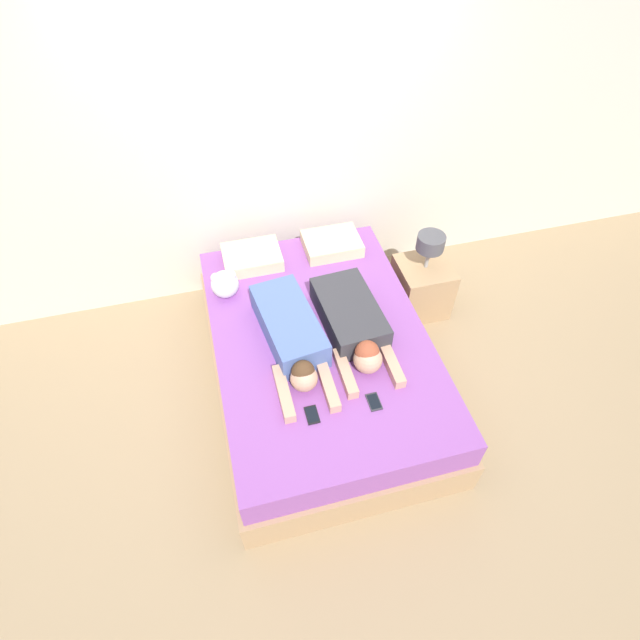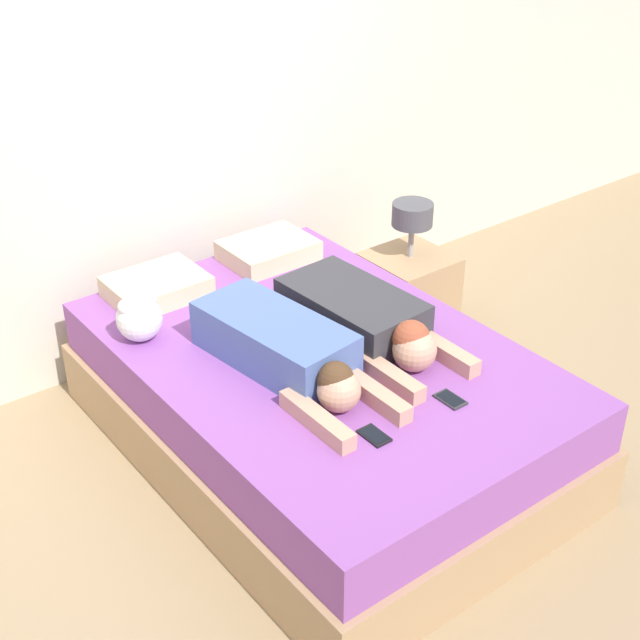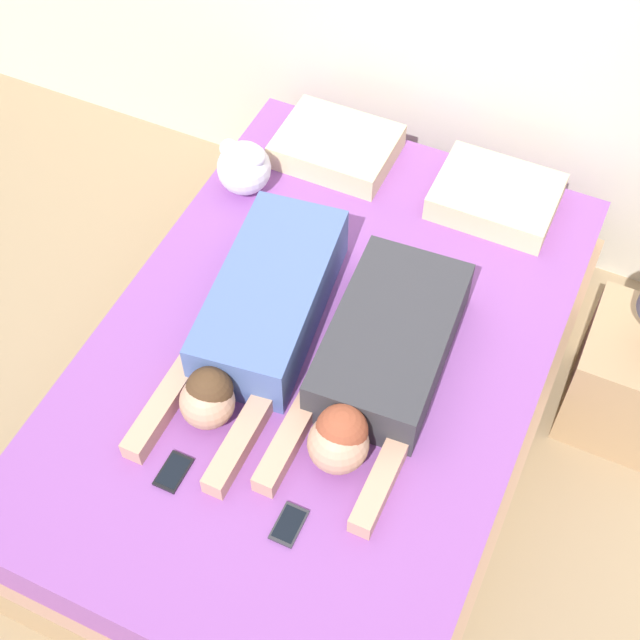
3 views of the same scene
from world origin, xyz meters
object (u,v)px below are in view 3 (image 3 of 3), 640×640
object	(u,v)px
bed	(320,390)
person_right	(378,364)
pillow_head_right	(496,197)
person_left	(258,317)
pillow_head_left	(337,146)
cell_phone_left	(173,472)
plush_toy	(244,167)
cell_phone_right	(289,525)
nightstand	(636,376)

from	to	relation	value
bed	person_right	xyz separation A→B (m)	(0.22, -0.04, 0.36)
pillow_head_right	person_left	xyz separation A→B (m)	(-0.53, -0.90, 0.05)
pillow_head_left	cell_phone_left	xyz separation A→B (m)	(0.12, -1.46, -0.05)
pillow_head_left	plush_toy	xyz separation A→B (m)	(-0.24, -0.30, 0.06)
pillow_head_left	pillow_head_right	world-z (taller)	same
pillow_head_right	person_right	distance (m)	0.90
bed	cell_phone_right	distance (m)	0.69
person_left	person_right	distance (m)	0.42
pillow_head_left	pillow_head_right	xyz separation A→B (m)	(0.65, 0.00, 0.00)
person_left	cell_phone_left	size ratio (longest dim) A/B	8.44
pillow_head_left	person_right	size ratio (longest dim) A/B	0.47
person_right	plush_toy	bearing A→B (deg)	142.96
bed	pillow_head_right	size ratio (longest dim) A/B	4.92
bed	cell_phone_right	bearing A→B (deg)	-73.41
cell_phone_left	pillow_head_right	bearing A→B (deg)	70.01
pillow_head_left	plush_toy	bearing A→B (deg)	-128.82
person_left	person_right	bearing A→B (deg)	-0.10
person_left	bed	bearing A→B (deg)	11.03
person_left	cell_phone_right	xyz separation A→B (m)	(0.38, -0.57, -0.09)
person_right	bed	bearing A→B (deg)	169.68
person_right	cell_phone_left	world-z (taller)	person_right
person_left	plush_toy	bearing A→B (deg)	121.47
pillow_head_left	cell_phone_left	bearing A→B (deg)	-85.49
pillow_head_right	person_right	world-z (taller)	person_right
pillow_head_left	person_left	distance (m)	0.90
cell_phone_right	nightstand	distance (m)	1.43
cell_phone_right	pillow_head_right	bearing A→B (deg)	84.49
bed	pillow_head_left	distance (m)	0.97
cell_phone_right	nightstand	world-z (taller)	nightstand
person_right	cell_phone_left	bearing A→B (deg)	-127.34
pillow_head_right	cell_phone_left	xyz separation A→B (m)	(-0.53, -1.46, -0.05)
pillow_head_right	person_left	world-z (taller)	person_left
pillow_head_left	person_right	xyz separation A→B (m)	(0.54, -0.90, 0.04)
cell_phone_left	person_right	bearing A→B (deg)	52.66
person_left	cell_phone_left	distance (m)	0.57
person_right	nightstand	distance (m)	1.03
bed	pillow_head_left	world-z (taller)	pillow_head_left
pillow_head_right	nightstand	bearing A→B (deg)	-25.88
cell_phone_left	bed	bearing A→B (deg)	70.98
pillow_head_right	plush_toy	bearing A→B (deg)	-161.22
cell_phone_right	bed	bearing A→B (deg)	106.59
cell_phone_right	plush_toy	distance (m)	1.39
bed	person_left	xyz separation A→B (m)	(-0.20, -0.04, 0.36)
pillow_head_right	cell_phone_left	distance (m)	1.55
pillow_head_left	person_left	bearing A→B (deg)	-82.37
person_right	nightstand	xyz separation A→B (m)	(0.79, 0.56, -0.35)
pillow_head_right	cell_phone_left	world-z (taller)	pillow_head_right
person_right	cell_phone_left	distance (m)	0.71
pillow_head_left	cell_phone_right	world-z (taller)	pillow_head_left
pillow_head_right	nightstand	distance (m)	0.82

